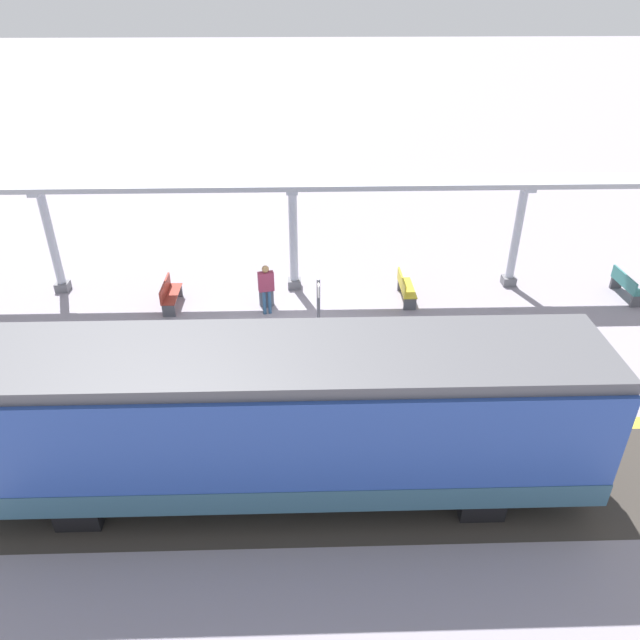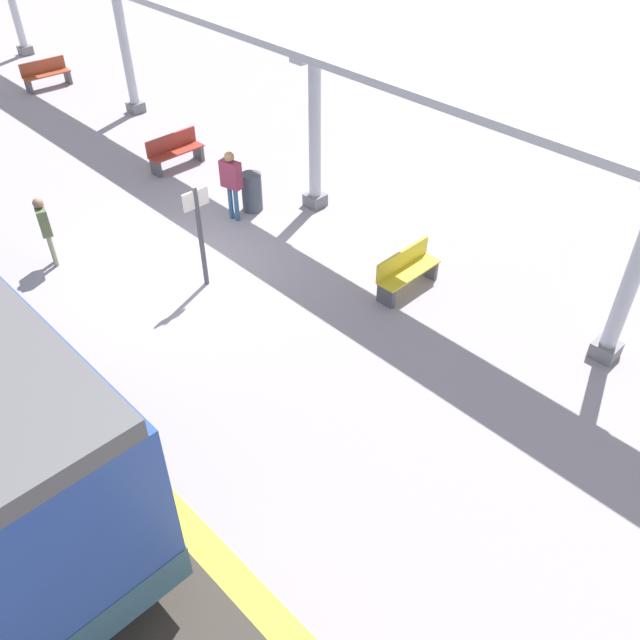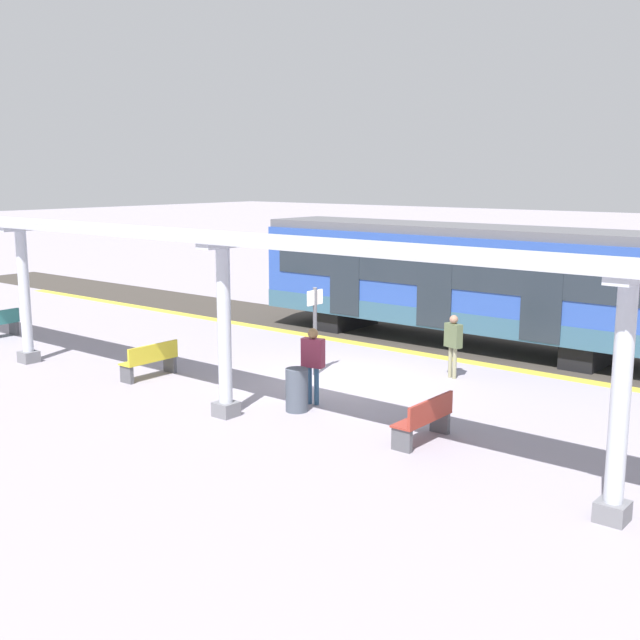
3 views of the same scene
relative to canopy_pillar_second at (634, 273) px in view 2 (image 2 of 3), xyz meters
The scene contains 14 objects.
ground_plane 8.68m from the canopy_pillar_second, 115.01° to the left, with size 176.00×176.00×0.00m, color gray.
tactile_edge_strip 10.84m from the canopy_pillar_second, 133.94° to the left, with size 0.43×38.68×0.01m, color gold.
canopy_pillar_second is the anchor object (origin of this frame).
canopy_pillar_third 7.47m from the canopy_pillar_second, 90.00° to the left, with size 1.10×0.44×3.61m.
canopy_pillar_fourth 15.42m from the canopy_pillar_second, 90.00° to the left, with size 1.10×0.44×3.61m.
canopy_pillar_fifth 22.93m from the canopy_pillar_second, 90.00° to the left, with size 1.10×0.44×3.61m.
canopy_beam 8.02m from the canopy_pillar_second, 90.00° to the left, with size 1.20×31.06×0.16m, color #A8AAB2.
bench_mid_platform 4.18m from the canopy_pillar_second, 104.80° to the left, with size 1.50×0.45×0.86m.
bench_far_end 11.66m from the canopy_pillar_second, 96.00° to the left, with size 1.50×0.44×0.86m.
bench_extra_slot 19.32m from the canopy_pillar_second, 92.84° to the left, with size 1.52×0.52×0.86m.
trash_bin 8.57m from the canopy_pillar_second, 98.12° to the left, with size 0.48×0.48×0.92m, color #424A56.
platform_info_sign 7.75m from the canopy_pillar_second, 119.30° to the left, with size 0.56×0.10×2.20m.
passenger_waiting_near_edge 11.14m from the canopy_pillar_second, 120.66° to the left, with size 0.34×0.49×1.57m.
passenger_by_the_benches 8.55m from the canopy_pillar_second, 102.14° to the left, with size 0.32×0.52×1.69m.
Camera 2 is at (-6.15, -10.40, 8.10)m, focal length 37.16 mm.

